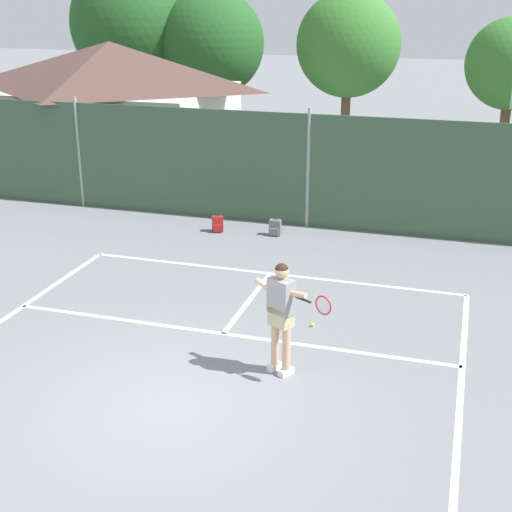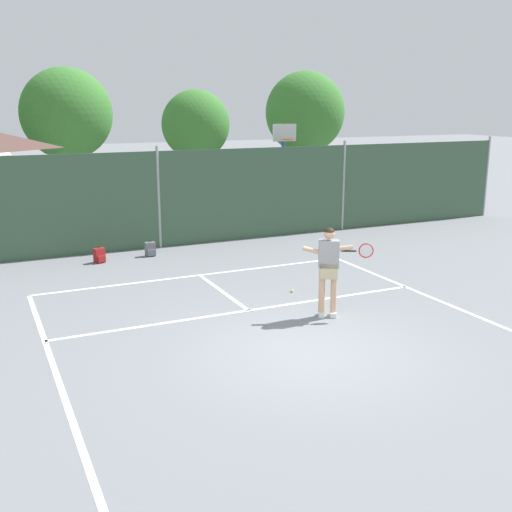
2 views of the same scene
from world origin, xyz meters
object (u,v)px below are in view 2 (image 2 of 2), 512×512
(backpack_red, at_px, (100,256))
(backpack_grey, at_px, (150,249))
(tennis_ball, at_px, (292,291))
(tennis_player, at_px, (329,264))
(basketball_hoop, at_px, (284,159))

(backpack_red, distance_m, backpack_grey, 1.47)
(tennis_ball, bearing_deg, backpack_grey, 112.97)
(tennis_player, distance_m, tennis_ball, 2.07)
(basketball_hoop, height_order, backpack_grey, basketball_hoop)
(tennis_player, xyz_separation_m, tennis_ball, (0.12, 1.77, -1.08))
(tennis_ball, height_order, backpack_red, backpack_red)
(basketball_hoop, relative_size, backpack_red, 7.67)
(basketball_hoop, xyz_separation_m, backpack_red, (-7.20, -2.98, -2.12))
(tennis_ball, xyz_separation_m, backpack_grey, (-2.03, 4.78, 0.16))
(backpack_grey, bearing_deg, tennis_ball, -67.03)
(backpack_red, xyz_separation_m, backpack_grey, (1.47, 0.14, 0.00))
(basketball_hoop, xyz_separation_m, backpack_grey, (-5.74, -2.83, -2.12))
(backpack_red, height_order, backpack_grey, same)
(tennis_player, relative_size, backpack_red, 4.01)
(backpack_red, bearing_deg, basketball_hoop, 22.46)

